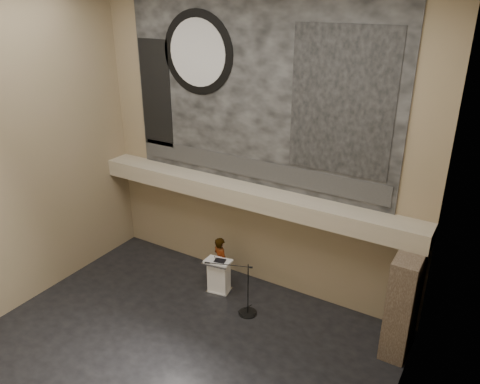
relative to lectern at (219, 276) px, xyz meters
The scene contains 19 objects.
floor 2.88m from the lectern, 80.30° to the right, with size 10.00×10.00×0.00m, color black.
wall_back 3.92m from the lectern, 68.65° to the left, with size 10.00×0.02×8.50m, color #897957.
wall_left 6.47m from the lectern, 148.41° to the right, with size 0.02×8.00×8.50m, color #897957.
wall_right 7.17m from the lectern, 26.94° to the right, with size 0.02×8.00×8.50m, color #897957.
soffit 2.58m from the lectern, 59.80° to the left, with size 10.00×0.80×0.50m, color tan.
sprinkler_left 2.52m from the lectern, 145.69° to the left, with size 0.04×0.04×0.06m, color #B2893D.
sprinkler_right 3.27m from the lectern, 17.90° to the left, with size 0.04×0.04×0.06m, color #B2893D.
banner 5.30m from the lectern, 68.17° to the left, with size 8.00×0.05×5.00m, color black.
banner_text_strip 3.34m from the lectern, 67.48° to the left, with size 7.76×0.02×0.55m, color #2C2C2C.
banner_clock_rim 6.39m from the lectern, 139.10° to the left, with size 2.30×2.30×0.02m, color black.
banner_clock_face 6.39m from the lectern, 139.60° to the left, with size 1.84×1.84×0.02m, color silver.
banner_building_print 6.09m from the lectern, 21.75° to the left, with size 2.60×0.02×3.60m, color black.
banner_brick_print 5.78m from the lectern, 158.58° to the left, with size 1.10×0.02×3.20m, color black.
stone_pier 5.20m from the lectern, ahead, with size 0.60×1.40×2.70m, color #413328.
lectern is the anchor object (origin of this frame).
binder 0.57m from the lectern, 31.26° to the right, with size 0.31×0.25×0.04m, color black.
papers 0.57m from the lectern, 163.49° to the right, with size 0.23×0.31×0.01m, color silver.
speaker_person 0.45m from the lectern, 114.02° to the left, with size 0.59×0.39×1.63m, color silver.
mic_stand 1.33m from the lectern, 20.63° to the right, with size 1.38×0.68×1.59m.
Camera 1 is at (6.05, -6.87, 8.29)m, focal length 35.00 mm.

